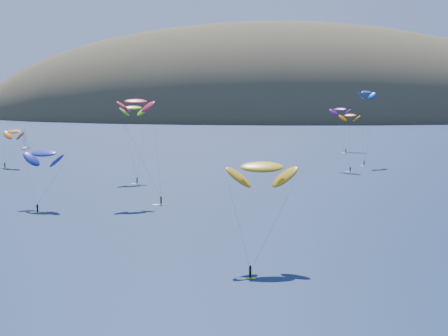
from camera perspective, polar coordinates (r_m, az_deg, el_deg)
name	(u,v)px	position (r m, az deg, el deg)	size (l,w,h in m)	color
island	(292,127)	(627.84, 6.24, 3.73)	(730.00, 300.00, 210.00)	#3D3526
sailboat	(25,147)	(297.63, -17.74, 1.82)	(7.92, 6.79, 9.62)	white
kitesurfer_1	(14,132)	(230.85, -18.67, 3.18)	(10.42, 10.40, 15.06)	#C5EF1A
kitesurfer_2	(262,167)	(97.69, 3.48, 0.08)	(11.05, 12.98, 18.03)	#C5EF1A
kitesurfer_3	(133,108)	(189.28, -8.30, 5.46)	(8.88, 13.12, 23.90)	#C5EF1A
kitesurfer_4	(367,92)	(231.80, 12.94, 6.75)	(8.86, 9.92, 28.30)	#C5EF1A
kitesurfer_6	(340,109)	(216.10, 10.58, 5.28)	(7.88, 12.96, 22.40)	#C5EF1A
kitesurfer_9	(136,102)	(152.51, -8.07, 6.02)	(12.20, 9.36, 26.61)	#C5EF1A
kitesurfer_10	(44,153)	(150.01, -16.15, 1.31)	(11.32, 12.47, 15.36)	#C5EF1A
kitesurfer_11	(350,115)	(281.52, 11.42, 4.73)	(10.01, 15.66, 18.17)	#C5EF1A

